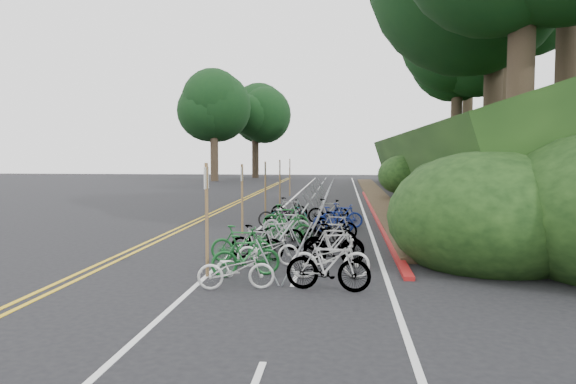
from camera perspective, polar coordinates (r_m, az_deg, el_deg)
name	(u,v)px	position (r m, az deg, el deg)	size (l,w,h in m)	color
ground	(188,260)	(15.57, -10.16, -6.80)	(120.00, 120.00, 0.00)	black
road_markings	(263,217)	(25.23, -2.52, -2.59)	(7.47, 80.00, 0.01)	gold
red_curb	(375,213)	(26.91, 8.81, -2.13)	(0.25, 28.00, 0.10)	maroon
embankment	(494,159)	(34.87, 20.22, 3.21)	(14.30, 48.14, 9.11)	black
tree_cluster	(433,16)	(38.15, 14.50, 16.90)	(32.47, 54.06, 18.42)	#2D2319
bike_rack_front	(287,239)	(13.71, -0.07, -4.80)	(1.09, 3.33, 1.06)	gray
bike_racks_rest	(319,194)	(27.81, 3.16, -0.22)	(1.14, 23.00, 1.17)	gray
signpost_near	(207,212)	(13.19, -8.26, -2.04)	(0.08, 0.40, 2.67)	brown
signposts_rest	(273,181)	(28.97, -1.50, 1.09)	(0.08, 18.40, 2.50)	brown
bike_front	(241,244)	(14.92, -4.81, -5.29)	(1.65, 0.47, 0.99)	#144C1E
bike_valet	(302,230)	(17.55, 1.41, -3.92)	(3.19, 14.15, 1.09)	beige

